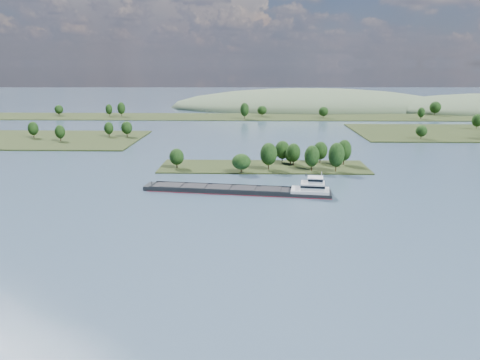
{
  "coord_description": "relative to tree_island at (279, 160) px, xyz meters",
  "views": [
    {
      "loc": [
        -5.53,
        -42.19,
        48.88
      ],
      "look_at": [
        -10.11,
        130.0,
        6.0
      ],
      "focal_mm": 35.0,
      "sensor_mm": 36.0,
      "label": 1
    }
  ],
  "objects": [
    {
      "name": "hill_west",
      "position": [
        52.83,
        321.47,
        -4.14
      ],
      "size": [
        320.0,
        160.0,
        44.0
      ],
      "primitive_type": "ellipsoid",
      "color": "#43553A",
      "rests_on": "ground"
    },
    {
      "name": "cargo_barge",
      "position": [
        -13.57,
        -44.87,
        -2.88
      ],
      "size": [
        74.12,
        18.76,
        9.95
      ],
      "color": "black",
      "rests_on": "ground"
    },
    {
      "name": "back_shoreline",
      "position": [
        3.55,
        221.21,
        -3.33
      ],
      "size": [
        900.0,
        60.0,
        15.72
      ],
      "color": "black",
      "rests_on": "ground"
    },
    {
      "name": "tree_island",
      "position": [
        0.0,
        0.0,
        0.0
      ],
      "size": [
        100.0,
        33.08,
        14.72
      ],
      "color": "black",
      "rests_on": "ground"
    },
    {
      "name": "ground",
      "position": [
        -7.17,
        -58.53,
        -4.14
      ],
      "size": [
        1800.0,
        1800.0,
        0.0
      ],
      "primitive_type": "plane",
      "color": "#334758",
      "rests_on": "ground"
    }
  ]
}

